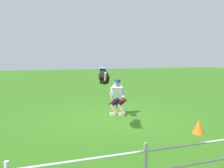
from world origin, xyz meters
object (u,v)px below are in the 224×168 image
object	(u,v)px
training_cone	(198,127)
dog	(104,77)
frisbee_flying	(103,68)
frisbee_held	(124,100)
person	(118,96)

from	to	relation	value
training_cone	dog	bearing A→B (deg)	-17.95
dog	frisbee_flying	size ratio (longest dim) A/B	4.62
frisbee_held	training_cone	xyz separation A→B (m)	(-1.38, 2.09, -0.42)
dog	person	bearing A→B (deg)	-18.21
dog	training_cone	xyz separation A→B (m)	(-2.44, 0.79, -1.37)
person	frisbee_held	xyz separation A→B (m)	(-0.09, 0.38, -0.09)
frisbee_flying	frisbee_held	bearing A→B (deg)	-134.30
person	frisbee_held	distance (m)	0.40
frisbee_flying	frisbee_held	size ratio (longest dim) A/B	0.88
person	training_cone	size ratio (longest dim) A/B	3.49
person	frisbee_flying	world-z (taller)	frisbee_flying
dog	training_cone	size ratio (longest dim) A/B	2.92
frisbee_flying	training_cone	world-z (taller)	frisbee_flying
frisbee_held	training_cone	size ratio (longest dim) A/B	0.72
person	training_cone	bearing A→B (deg)	56.09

